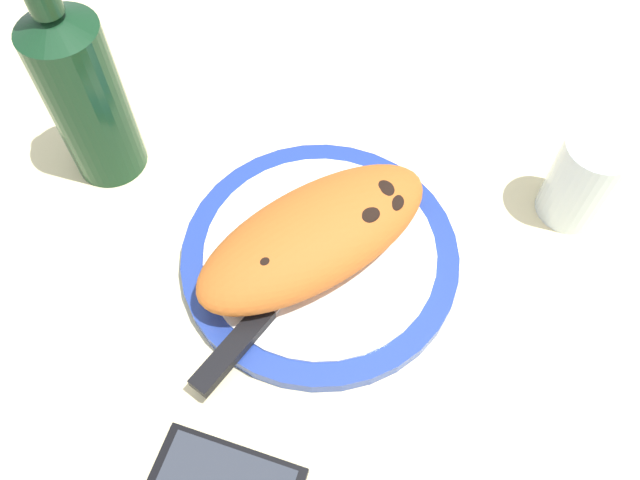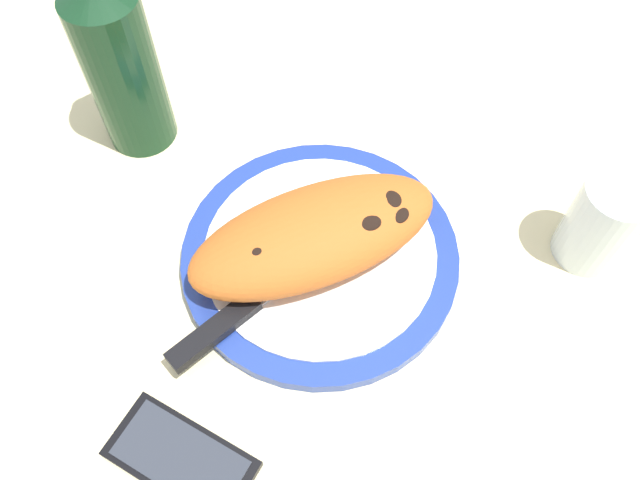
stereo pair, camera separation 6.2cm
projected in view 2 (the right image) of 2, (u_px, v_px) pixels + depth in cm
name	position (u px, v px, depth cm)	size (l,w,h in cm)	color
ground_plane	(320.00, 267.00, 66.61)	(150.00, 150.00, 3.00)	beige
plate	(320.00, 255.00, 64.56)	(27.79, 27.79, 1.89)	#233D99
calzone	(314.00, 233.00, 61.18)	(26.93, 16.79, 6.08)	#C16023
fork	(323.00, 207.00, 66.22)	(16.22, 2.26, 0.40)	silver
knife	(241.00, 310.00, 59.76)	(20.34, 14.35, 1.20)	silver
smartphone	(181.00, 459.00, 54.51)	(13.70, 12.54, 1.16)	black
water_glass	(599.00, 227.00, 62.21)	(6.76, 6.76, 10.25)	silver
wine_bottle	(120.00, 62.00, 65.12)	(7.65, 7.65, 26.28)	#14381E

